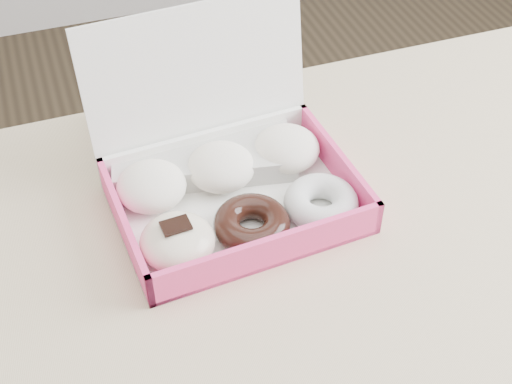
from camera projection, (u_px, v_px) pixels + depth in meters
name	position (u px, v px, depth m)	size (l,w,h in m)	color
table	(344.00, 297.00, 0.93)	(1.20, 0.80, 0.75)	tan
donut_box	(228.00, 181.00, 0.92)	(0.32, 0.28, 0.22)	white
newspapers	(200.00, 137.00, 1.01)	(0.25, 0.20, 0.04)	silver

